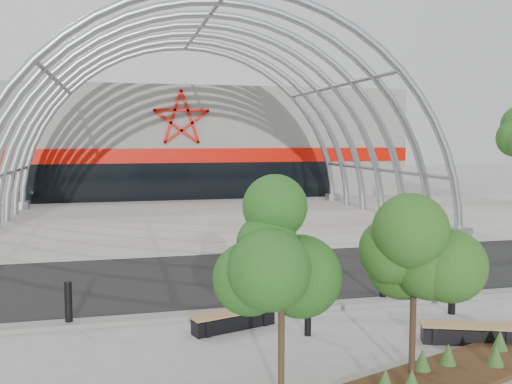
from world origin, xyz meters
name	(u,v)px	position (x,y,z in m)	size (l,w,h in m)	color
ground	(293,307)	(0.00, 0.00, 0.00)	(140.00, 140.00, 0.00)	gray
road	(260,275)	(0.00, 3.50, 0.01)	(140.00, 7.00, 0.02)	black
forecourt	(204,221)	(0.00, 15.50, 0.02)	(60.00, 17.00, 0.04)	#A8A399
kerb	(296,308)	(0.00, -0.25, 0.06)	(60.00, 0.50, 0.12)	slate
arena_building	(172,142)	(0.00, 33.45, 3.99)	(34.00, 15.24, 8.00)	slate
vault_canopy	(204,221)	(0.00, 15.50, 0.02)	(20.80, 15.80, 20.36)	#989DA2
planting_bed	(453,369)	(1.63, -4.67, 0.11)	(4.74, 2.84, 0.48)	#392313
street_tree_0	(282,252)	(-1.72, -4.91, 2.48)	(1.52, 1.52, 3.46)	black
street_tree_1	(415,247)	(0.82, -4.61, 2.40)	(1.41, 1.41, 3.34)	black
bench_0	(234,320)	(-1.79, -1.27, 0.21)	(2.06, 1.03, 0.42)	black
bench_1	(469,334)	(2.86, -3.33, 0.20)	(2.03, 1.12, 0.42)	black
bollard_0	(68,304)	(-5.44, -0.22, 0.53)	(0.17, 0.17, 1.06)	black
bollard_1	(308,315)	(-0.29, -2.05, 0.47)	(0.15, 0.15, 0.93)	black
bollard_2	(247,284)	(-1.09, 0.49, 0.57)	(0.18, 0.18, 1.13)	black
bollard_3	(383,280)	(2.51, -0.01, 0.56)	(0.18, 0.18, 1.13)	black
bollard_4	(452,292)	(3.66, -1.41, 0.55)	(0.18, 0.18, 1.11)	black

